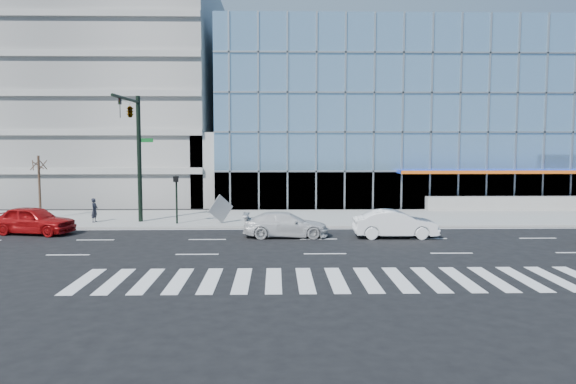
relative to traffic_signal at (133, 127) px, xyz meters
name	(u,v)px	position (x,y,z in m)	size (l,w,h in m)	color
ground	(318,239)	(11.00, -4.57, -6.16)	(160.00, 160.00, 0.00)	black
sidewalk	(309,218)	(11.00, 3.43, -6.09)	(120.00, 8.00, 0.15)	gray
theatre_building	(439,119)	(25.00, 21.43, 1.34)	(42.00, 26.00, 15.00)	#7AA7CC
parking_garage	(95,93)	(-9.00, 21.43, 3.84)	(24.00, 24.00, 20.00)	gray
ramp_block	(232,168)	(5.00, 13.43, -3.16)	(6.00, 8.00, 6.00)	gray
tower_backdrop	(116,33)	(-19.00, 65.43, 17.84)	(14.00, 14.00, 48.00)	gray
traffic_signal	(133,127)	(0.00, 0.00, 0.00)	(1.14, 5.74, 8.00)	black
ped_signal_post	(176,192)	(2.50, 0.37, -4.02)	(0.30, 0.33, 3.00)	black
street_tree_near	(39,164)	(-7.00, 2.93, -2.39)	(1.10, 1.10, 4.23)	#332319
white_suv	(286,225)	(9.24, -3.81, -5.48)	(1.92, 4.73, 1.37)	silver
white_sedan	(395,224)	(15.24, -4.17, -5.41)	(1.60, 4.60, 1.51)	white
red_sedan	(33,220)	(-5.14, -2.55, -5.36)	(1.90, 4.73, 1.61)	#9C0C0D
pedestrian	(94,210)	(-2.86, 1.18, -5.25)	(0.56, 0.37, 1.53)	black
tilted_panel	(221,209)	(5.24, 0.50, -5.10)	(1.30, 0.06, 1.30)	gray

